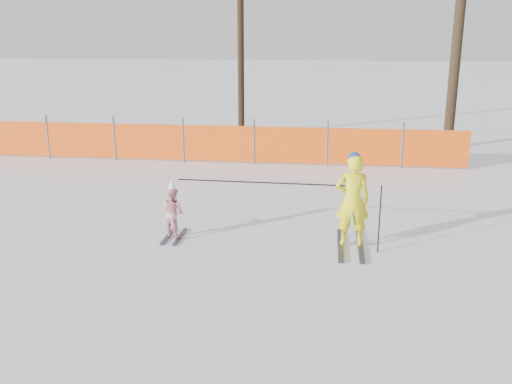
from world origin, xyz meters
TOP-DOWN VIEW (x-y plane):
  - ground at (0.00, 0.00)m, footprint 120.00×120.00m
  - adult at (1.61, 0.76)m, footprint 0.60×1.52m
  - child at (-1.54, 0.83)m, footprint 0.55×0.86m
  - ski_poles at (0.62, 0.73)m, footprint 3.49×0.29m
  - safety_fence at (-3.03, 6.77)m, footprint 15.78×0.06m
  - tree_trunks at (4.59, 10.36)m, footprint 10.10×1.69m

SIDE VIEW (x-z plane):
  - ground at x=0.00m, z-range 0.00..0.00m
  - child at x=-1.54m, z-range -0.05..1.03m
  - safety_fence at x=-3.03m, z-range -0.07..1.18m
  - adult at x=1.61m, z-range -0.01..1.67m
  - ski_poles at x=0.62m, z-range 0.36..1.52m
  - tree_trunks at x=4.59m, z-range -0.35..6.71m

